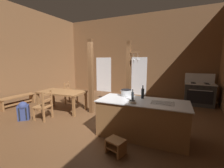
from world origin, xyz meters
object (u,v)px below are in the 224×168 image
(dining_table, at_px, (62,94))
(ladderback_chair_by_post, at_px, (70,93))
(step_stool, at_px, (116,145))
(backpack, at_px, (23,110))
(bottle_tall_on_counter, at_px, (133,96))
(bench_along_left_wall, at_px, (18,99))
(ladderback_chair_near_window, at_px, (44,106))
(bottle_short_on_counter, at_px, (143,93))
(stove_range, at_px, (199,94))
(mixing_bowl_on_counter, at_px, (132,102))
(stockpot_on_counter, at_px, (126,93))
(kitchen_island, at_px, (142,119))

(dining_table, height_order, ladderback_chair_by_post, ladderback_chair_by_post)
(step_stool, bearing_deg, backpack, 174.46)
(backpack, xyz_separation_m, bottle_tall_on_counter, (3.42, 0.55, 0.70))
(dining_table, height_order, bench_along_left_wall, dining_table)
(bottle_tall_on_counter, bearing_deg, ladderback_chair_near_window, -174.93)
(bottle_tall_on_counter, height_order, bottle_short_on_counter, bottle_short_on_counter)
(stove_range, distance_m, bench_along_left_wall, 7.59)
(backpack, relative_size, mixing_bowl_on_counter, 3.57)
(stove_range, relative_size, backpack, 2.21)
(stove_range, relative_size, bottle_short_on_counter, 3.84)
(stockpot_on_counter, bearing_deg, backpack, -164.11)
(dining_table, bearing_deg, stove_range, 32.62)
(stockpot_on_counter, bearing_deg, mixing_bowl_on_counter, -57.91)
(ladderback_chair_near_window, height_order, bottle_short_on_counter, bottle_short_on_counter)
(mixing_bowl_on_counter, bearing_deg, ladderback_chair_by_post, 152.53)
(dining_table, xyz_separation_m, bottle_short_on_counter, (3.15, -0.39, 0.39))
(stockpot_on_counter, relative_size, bottle_tall_on_counter, 1.29)
(kitchen_island, bearing_deg, ladderback_chair_by_post, 157.58)
(dining_table, relative_size, ladderback_chair_by_post, 1.86)
(ladderback_chair_by_post, bearing_deg, stove_range, 23.29)
(step_stool, xyz_separation_m, ladderback_chair_near_window, (-2.78, 0.63, 0.27))
(ladderback_chair_near_window, bearing_deg, mixing_bowl_on_counter, 0.20)
(ladderback_chair_near_window, xyz_separation_m, mixing_bowl_on_counter, (2.91, 0.01, 0.49))
(stockpot_on_counter, bearing_deg, bottle_short_on_counter, -5.75)
(ladderback_chair_near_window, xyz_separation_m, stockpot_on_counter, (2.54, 0.59, 0.55))
(ladderback_chair_by_post, xyz_separation_m, bottle_short_on_counter, (3.50, -1.23, 0.59))
(stove_range, bearing_deg, kitchen_island, -112.81)
(bench_along_left_wall, distance_m, bottle_short_on_counter, 5.22)
(bench_along_left_wall, distance_m, bottle_tall_on_counter, 5.05)
(step_stool, bearing_deg, bottle_short_on_counter, 78.55)
(bench_along_left_wall, bearing_deg, stove_range, 27.05)
(stove_range, distance_m, dining_table, 5.62)
(ladderback_chair_near_window, distance_m, backpack, 0.67)
(ladderback_chair_by_post, distance_m, backpack, 2.08)
(backpack, bearing_deg, step_stool, -5.54)
(kitchen_island, relative_size, bottle_short_on_counter, 6.39)
(ladderback_chair_by_post, relative_size, stockpot_on_counter, 2.66)
(kitchen_island, xyz_separation_m, stockpot_on_counter, (-0.52, 0.28, 0.55))
(backpack, distance_m, mixing_bowl_on_counter, 3.56)
(dining_table, distance_m, mixing_bowl_on_counter, 3.19)
(stove_range, height_order, mixing_bowl_on_counter, stove_range)
(kitchen_island, xyz_separation_m, bottle_tall_on_counter, (-0.23, -0.06, 0.56))
(ladderback_chair_near_window, height_order, stockpot_on_counter, stockpot_on_counter)
(bottle_short_on_counter, bearing_deg, stove_range, 65.07)
(stove_range, height_order, bottle_short_on_counter, stove_range)
(stove_range, xyz_separation_m, ladderback_chair_by_post, (-5.08, -2.19, -0.03))
(ladderback_chair_by_post, xyz_separation_m, backpack, (-0.10, -2.07, -0.14))
(bottle_short_on_counter, bearing_deg, mixing_bowl_on_counter, -101.13)
(stove_range, height_order, stockpot_on_counter, stove_range)
(bottle_tall_on_counter, bearing_deg, stockpot_on_counter, 130.77)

